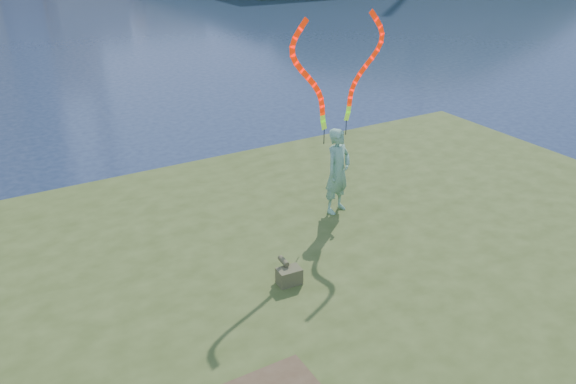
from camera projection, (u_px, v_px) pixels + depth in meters
ground at (274, 319)px, 9.34m from camera, size 320.00×320.00×0.00m
woman_with_ribbons at (338, 144)px, 10.59m from camera, size 1.98×0.74×4.08m
canvas_bag at (289, 275)px, 8.84m from camera, size 0.39×0.44×0.36m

